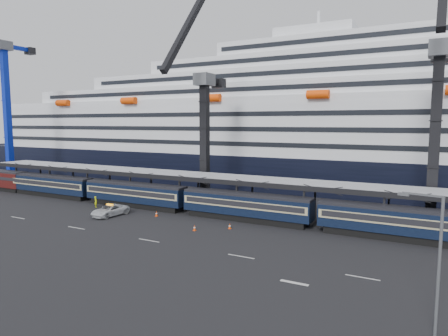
{
  "coord_description": "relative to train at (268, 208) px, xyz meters",
  "views": [
    {
      "loc": [
        15.15,
        -40.06,
        13.75
      ],
      "look_at": [
        -11.45,
        10.0,
        7.3
      ],
      "focal_mm": 32.0,
      "sensor_mm": 36.0,
      "label": 1
    }
  ],
  "objects": [
    {
      "name": "crane_blue",
      "position": [
        -67.35,
        7.55,
        16.03
      ],
      "size": [
        4.5,
        19.91,
        52.01
      ],
      "color": "#4A4D52",
      "rests_on": "ground"
    },
    {
      "name": "traffic_cone_c",
      "position": [
        -3.34,
        -4.92,
        -1.84
      ],
      "size": [
        0.37,
        0.37,
        0.73
      ],
      "color": "#FF4808",
      "rests_on": "ground"
    },
    {
      "name": "traffic_cone_d",
      "position": [
        -6.93,
        -7.81,
        -1.84
      ],
      "size": [
        0.37,
        0.37,
        0.73
      ],
      "color": "#FF4808",
      "rests_on": "ground"
    },
    {
      "name": "crane_dark_near",
      "position": [
        -15.35,
        8.59,
        9.73
      ],
      "size": [
        4.5,
        17.75,
        35.08
      ],
      "color": "#4A4D52",
      "rests_on": "ground"
    },
    {
      "name": "canopy",
      "position": [
        4.65,
        4.0,
        3.05
      ],
      "size": [
        130.0,
        6.25,
        5.53
      ],
      "color": "#94969C",
      "rests_on": "ground"
    },
    {
      "name": "traffic_cone_b",
      "position": [
        -16.11,
        -3.76,
        -1.81
      ],
      "size": [
        0.4,
        0.4,
        0.8
      ],
      "color": "#FF4808",
      "rests_on": "ground"
    },
    {
      "name": "ground",
      "position": [
        4.65,
        -10.0,
        -2.2
      ],
      "size": [
        260.0,
        260.0,
        0.0
      ],
      "primitive_type": "plane",
      "color": "black",
      "rests_on": "ground"
    },
    {
      "name": "pickup_truck",
      "position": [
        -22.38,
        -6.77,
        -1.39
      ],
      "size": [
        3.26,
        6.1,
        1.63
      ],
      "primitive_type": "imported",
      "rotation": [
        0.0,
        0.0,
        -0.1
      ],
      "color": "silver",
      "rests_on": "ground"
    },
    {
      "name": "train",
      "position": [
        0.0,
        0.0,
        0.0
      ],
      "size": [
        133.05,
        3.0,
        4.05
      ],
      "color": "black",
      "rests_on": "ground"
    },
    {
      "name": "crane_dark_mid",
      "position": [
        19.65,
        7.59,
        11.16
      ],
      "size": [
        4.5,
        18.24,
        39.64
      ],
      "color": "#4A4D52",
      "rests_on": "ground"
    },
    {
      "name": "cruise_ship",
      "position": [
        3.57,
        35.99,
        10.14
      ],
      "size": [
        214.09,
        28.84,
        34.0
      ],
      "color": "black",
      "rests_on": "ground"
    },
    {
      "name": "street_lamp",
      "position": [
        20.14,
        -22.17,
        3.09
      ],
      "size": [
        2.76,
        0.85,
        9.24
      ],
      "color": "#595C61",
      "rests_on": "ground"
    },
    {
      "name": "worker",
      "position": [
        -28.77,
        -3.32,
        -1.29
      ],
      "size": [
        0.79,
        0.72,
        1.82
      ],
      "primitive_type": "imported",
      "rotation": [
        0.0,
        0.0,
        2.58
      ],
      "color": "#CFE20B",
      "rests_on": "ground"
    },
    {
      "name": "lane_markings",
      "position": [
        12.8,
        -15.23,
        -2.19
      ],
      "size": [
        111.0,
        4.27,
        0.02
      ],
      "color": "beige",
      "rests_on": "ground"
    }
  ]
}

